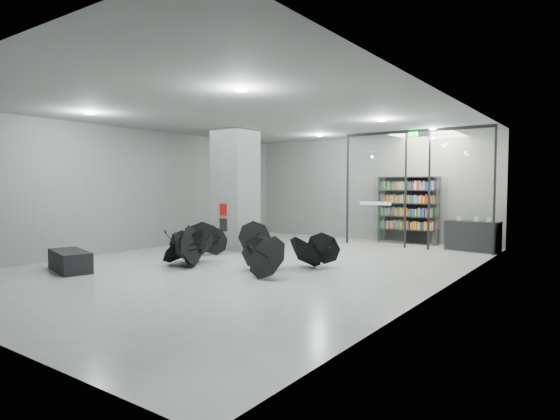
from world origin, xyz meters
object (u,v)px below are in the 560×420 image
Objects in this scene: bench at (70,261)px; umbrella_cluster at (226,253)px; bookshelf at (408,210)px; shop_counter at (472,236)px; column at (236,189)px.

bench is 3.91m from umbrella_cluster.
bookshelf is 1.51× the size of shop_counter.
umbrella_cluster is (-2.40, -7.29, -0.91)m from bookshelf.
column is at bearing -136.42° from bookshelf.
column reaches higher than bookshelf.
shop_counter is at bearing 53.80° from umbrella_cluster.
column is 2.52× the size of bench.
umbrella_cluster reaches higher than shop_counter.
shop_counter is (2.42, -0.70, -0.74)m from bookshelf.
bookshelf is (4.95, 10.25, 0.97)m from bench.
bookshelf is at bearing 171.87° from shop_counter.
bookshelf is 0.47× the size of umbrella_cluster.
bench is 11.43m from bookshelf.
bookshelf is at bearing 80.09° from bench.
column is at bearing 98.56° from bench.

